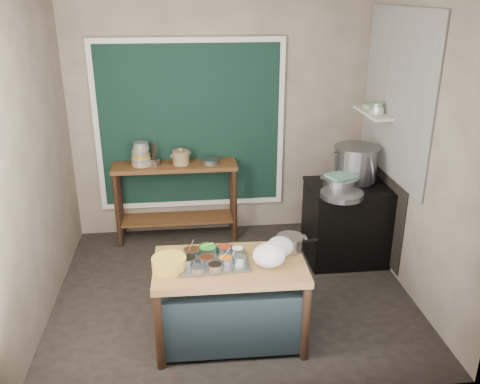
{
  "coord_description": "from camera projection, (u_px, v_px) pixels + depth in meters",
  "views": [
    {
      "loc": [
        -0.42,
        -4.4,
        2.84
      ],
      "look_at": [
        0.1,
        0.25,
        0.98
      ],
      "focal_mm": 38.0,
      "sensor_mm": 36.0,
      "label": 1
    }
  ],
  "objects": [
    {
      "name": "condiment_bowls",
      "position": [
        211.0,
        257.0,
        4.17
      ],
      "size": [
        0.55,
        0.43,
        0.06
      ],
      "color": "gray",
      "rests_on": "condiment_tray"
    },
    {
      "name": "right_wall",
      "position": [
        416.0,
        153.0,
        4.82
      ],
      "size": [
        0.02,
        3.0,
        2.8
      ],
      "primitive_type": "cube",
      "color": "gray",
      "rests_on": "floor"
    },
    {
      "name": "floor",
      "position": [
        233.0,
        291.0,
        5.16
      ],
      "size": [
        3.5,
        3.0,
        0.02
      ],
      "primitive_type": "cube",
      "color": "#29241F",
      "rests_on": "ground"
    },
    {
      "name": "yellow_basin",
      "position": [
        169.0,
        264.0,
        4.06
      ],
      "size": [
        0.3,
        0.3,
        0.11
      ],
      "primitive_type": "cylinder",
      "rotation": [
        0.0,
        0.0,
        -0.08
      ],
      "color": "#B27D2E",
      "rests_on": "prep_table"
    },
    {
      "name": "shallow_pan",
      "position": [
        342.0,
        194.0,
        5.16
      ],
      "size": [
        0.58,
        0.58,
        0.06
      ],
      "primitive_type": "cylinder",
      "rotation": [
        0.0,
        0.0,
        -0.42
      ],
      "color": "gray",
      "rests_on": "stove_top"
    },
    {
      "name": "soot_patch",
      "position": [
        381.0,
        196.0,
        5.68
      ],
      "size": [
        0.01,
        1.3,
        1.3
      ],
      "primitive_type": "cube",
      "color": "black",
      "rests_on": "right_wall"
    },
    {
      "name": "prep_table",
      "position": [
        230.0,
        302.0,
        4.32
      ],
      "size": [
        1.26,
        0.74,
        0.75
      ],
      "primitive_type": "cube",
      "rotation": [
        0.0,
        0.0,
        -0.02
      ],
      "color": "brown",
      "rests_on": "floor"
    },
    {
      "name": "ceramic_crock",
      "position": [
        181.0,
        158.0,
        5.9
      ],
      "size": [
        0.28,
        0.28,
        0.14
      ],
      "primitive_type": null,
      "rotation": [
        0.0,
        0.0,
        0.43
      ],
      "color": "olive",
      "rests_on": "back_counter"
    },
    {
      "name": "wide_bowl",
      "position": [
        210.0,
        161.0,
        5.94
      ],
      "size": [
        0.26,
        0.26,
        0.06
      ],
      "primitive_type": "cylinder",
      "rotation": [
        0.0,
        0.0,
        -0.2
      ],
      "color": "gray",
      "rests_on": "back_counter"
    },
    {
      "name": "wall_shelf",
      "position": [
        373.0,
        113.0,
        5.52
      ],
      "size": [
        0.22,
        0.7,
        0.03
      ],
      "primitive_type": "cube",
      "color": "beige",
      "rests_on": "right_wall"
    },
    {
      "name": "back_counter",
      "position": [
        177.0,
        201.0,
        6.11
      ],
      "size": [
        1.45,
        0.4,
        0.95
      ],
      "primitive_type": "cube",
      "color": "brown",
      "rests_on": "floor"
    },
    {
      "name": "pot_lid",
      "position": [
        370.0,
        167.0,
        5.47
      ],
      "size": [
        0.17,
        0.4,
        0.38
      ],
      "primitive_type": "cylinder",
      "rotation": [
        0.0,
        1.36,
        -0.21
      ],
      "color": "gray",
      "rests_on": "stove_top"
    },
    {
      "name": "utensil_cup",
      "position": [
        155.0,
        161.0,
        5.89
      ],
      "size": [
        0.18,
        0.18,
        0.08
      ],
      "primitive_type": "cylinder",
      "rotation": [
        0.0,
        0.0,
        0.4
      ],
      "color": "gray",
      "rests_on": "back_counter"
    },
    {
      "name": "condiment_tray",
      "position": [
        213.0,
        261.0,
        4.18
      ],
      "size": [
        0.58,
        0.43,
        0.03
      ],
      "primitive_type": "cube",
      "rotation": [
        0.0,
        0.0,
        0.05
      ],
      "color": "gray",
      "rests_on": "prep_table"
    },
    {
      "name": "tile_panel",
      "position": [
        396.0,
        95.0,
        5.16
      ],
      "size": [
        0.02,
        1.7,
        1.7
      ],
      "primitive_type": "cube",
      "color": "#B2B2AA",
      "rests_on": "right_wall"
    },
    {
      "name": "steamer",
      "position": [
        340.0,
        182.0,
        5.38
      ],
      "size": [
        0.47,
        0.47,
        0.13
      ],
      "primitive_type": null,
      "rotation": [
        0.0,
        0.0,
        -0.21
      ],
      "color": "gray",
      "rests_on": "stove_top"
    },
    {
      "name": "saucepan",
      "position": [
        290.0,
        243.0,
        4.37
      ],
      "size": [
        0.25,
        0.25,
        0.13
      ],
      "primitive_type": null,
      "rotation": [
        0.0,
        0.0,
        0.05
      ],
      "color": "gray",
      "rests_on": "prep_table"
    },
    {
      "name": "curtain_frame",
      "position": [
        190.0,
        126.0,
        5.97
      ],
      "size": [
        2.22,
        0.03,
        2.02
      ],
      "primitive_type": null,
      "color": "beige",
      "rests_on": "back_wall"
    },
    {
      "name": "shelf_bowl_green",
      "position": [
        369.0,
        106.0,
        5.65
      ],
      "size": [
        0.15,
        0.15,
        0.05
      ],
      "primitive_type": "cylinder",
      "rotation": [
        0.0,
        0.0,
        0.15
      ],
      "color": "gray",
      "rests_on": "wall_shelf"
    },
    {
      "name": "stove_block",
      "position": [
        348.0,
        223.0,
        5.65
      ],
      "size": [
        0.9,
        0.68,
        0.85
      ],
      "primitive_type": "cube",
      "color": "black",
      "rests_on": "floor"
    },
    {
      "name": "left_wall",
      "position": [
        33.0,
        166.0,
        4.46
      ],
      "size": [
        0.02,
        3.0,
        2.8
      ],
      "primitive_type": "cube",
      "color": "gray",
      "rests_on": "floor"
    },
    {
      "name": "bowl_stack",
      "position": [
        141.0,
        155.0,
        5.87
      ],
      "size": [
        0.24,
        0.24,
        0.27
      ],
      "color": "tan",
      "rests_on": "back_counter"
    },
    {
      "name": "shelf_bowl_stack",
      "position": [
        377.0,
        108.0,
        5.41
      ],
      "size": [
        0.14,
        0.14,
        0.11
      ],
      "color": "silver",
      "rests_on": "wall_shelf"
    },
    {
      "name": "curtain_panel",
      "position": [
        190.0,
        126.0,
        5.98
      ],
      "size": [
        2.1,
        0.02,
        1.9
      ],
      "primitive_type": "cube",
      "color": "black",
      "rests_on": "back_wall"
    },
    {
      "name": "back_wall",
      "position": [
        220.0,
        120.0,
        6.03
      ],
      "size": [
        3.5,
        0.02,
        2.8
      ],
      "primitive_type": "cube",
      "color": "gray",
      "rests_on": "floor"
    },
    {
      "name": "stove_top",
      "position": [
        351.0,
        187.0,
        5.49
      ],
      "size": [
        0.92,
        0.69,
        0.03
      ],
      "primitive_type": "cube",
      "color": "black",
      "rests_on": "stove_block"
    },
    {
      "name": "plastic_bag_b",
      "position": [
        280.0,
        247.0,
        4.26
      ],
      "size": [
        0.29,
        0.27,
        0.17
      ],
      "primitive_type": "ellipsoid",
      "rotation": [
        0.0,
        0.0,
        -0.37
      ],
      "color": "white",
      "rests_on": "prep_table"
    },
    {
      "name": "plastic_bag_a",
      "position": [
        269.0,
        255.0,
        4.1
      ],
      "size": [
        0.34,
        0.32,
        0.2
      ],
      "primitive_type": "ellipsoid",
      "rotation": [
        0.0,
        0.0,
        0.41
      ],
      "color": "white",
      "rests_on": "prep_table"
    },
    {
      "name": "green_cloth",
      "position": [
        341.0,
        176.0,
        5.36
      ],
      "size": [
        0.35,
        0.31,
        0.02
      ],
      "primitive_type": "cube",
      "rotation": [
        0.0,
        0.0,
        0.37
      ],
      "color": "#4F896A",
      "rests_on": "steamer"
    },
    {
      "name": "stock_pot",
      "position": [
        356.0,
        163.0,
        5.56
      ],
      "size": [
        0.56,
        0.56,
        0.39
      ],
      "primitive_type": null,
      "rotation": [
        0.0,
        0.0,
        0.14
      ],
      "color": "gray",
      "rests_on": "stove_top"
    }
  ]
}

